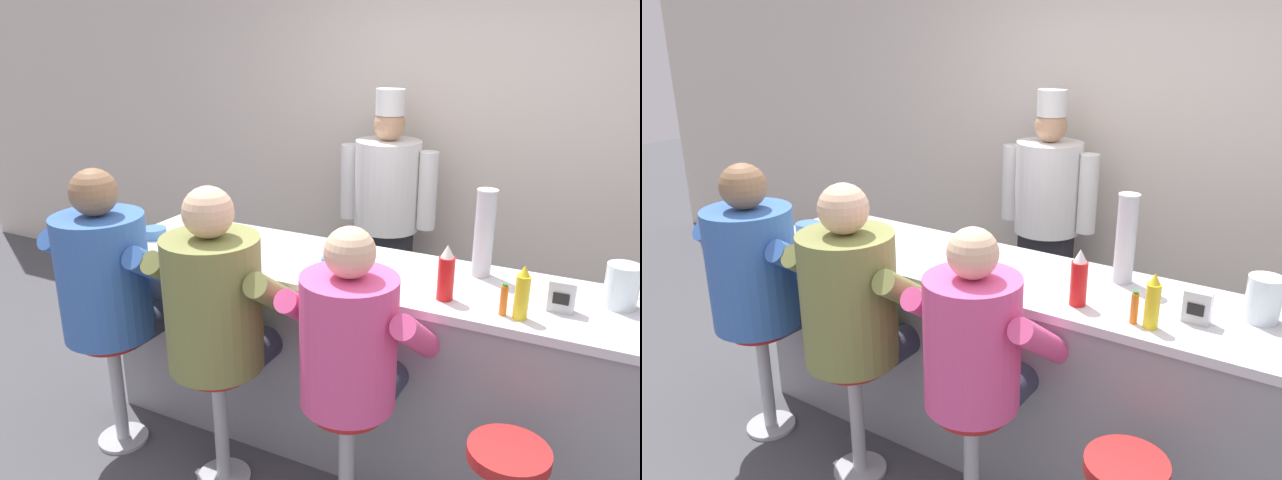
% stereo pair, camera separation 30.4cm
% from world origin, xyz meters
% --- Properties ---
extents(wall_back, '(10.00, 0.06, 2.70)m').
position_xyz_m(wall_back, '(0.00, 1.83, 1.35)').
color(wall_back, beige).
rests_on(wall_back, ground_plane).
extents(diner_counter, '(3.10, 0.65, 0.98)m').
position_xyz_m(diner_counter, '(0.00, 0.33, 0.49)').
color(diner_counter, gray).
rests_on(diner_counter, ground_plane).
extents(ketchup_bottle_red, '(0.07, 0.07, 0.25)m').
position_xyz_m(ketchup_bottle_red, '(0.27, 0.16, 1.10)').
color(ketchup_bottle_red, red).
rests_on(ketchup_bottle_red, diner_counter).
extents(mustard_bottle_yellow, '(0.06, 0.06, 0.23)m').
position_xyz_m(mustard_bottle_yellow, '(0.60, 0.12, 1.09)').
color(mustard_bottle_yellow, yellow).
rests_on(mustard_bottle_yellow, diner_counter).
extents(hot_sauce_bottle_orange, '(0.03, 0.03, 0.14)m').
position_xyz_m(hot_sauce_bottle_orange, '(0.53, 0.12, 1.05)').
color(hot_sauce_bottle_orange, orange).
rests_on(hot_sauce_bottle_orange, diner_counter).
extents(water_pitcher_clear, '(0.16, 0.14, 0.19)m').
position_xyz_m(water_pitcher_clear, '(0.94, 0.42, 1.08)').
color(water_pitcher_clear, silver).
rests_on(water_pitcher_clear, diner_counter).
extents(breakfast_plate, '(0.24, 0.24, 0.05)m').
position_xyz_m(breakfast_plate, '(-1.07, 0.34, 1.00)').
color(breakfast_plate, white).
rests_on(breakfast_plate, diner_counter).
extents(cereal_bowl, '(0.14, 0.14, 0.05)m').
position_xyz_m(cereal_bowl, '(-1.39, 0.22, 1.01)').
color(cereal_bowl, '#4C7FB7').
rests_on(cereal_bowl, diner_counter).
extents(coffee_mug_blue, '(0.12, 0.08, 0.08)m').
position_xyz_m(coffee_mug_blue, '(-0.29, 0.20, 1.02)').
color(coffee_mug_blue, '#4C7AB2').
rests_on(coffee_mug_blue, diner_counter).
extents(cup_stack_steel, '(0.10, 0.10, 0.42)m').
position_xyz_m(cup_stack_steel, '(0.35, 0.50, 1.19)').
color(cup_stack_steel, '#B7BABF').
rests_on(cup_stack_steel, diner_counter).
extents(napkin_dispenser_chrome, '(0.11, 0.06, 0.13)m').
position_xyz_m(napkin_dispenser_chrome, '(0.73, 0.26, 1.05)').
color(napkin_dispenser_chrome, silver).
rests_on(napkin_dispenser_chrome, diner_counter).
extents(diner_seated_blue, '(0.66, 0.65, 1.48)m').
position_xyz_m(diner_seated_blue, '(-1.30, -0.22, 0.91)').
color(diner_seated_blue, '#B2B5BA').
rests_on(diner_seated_blue, ground_plane).
extents(diner_seated_olive, '(0.66, 0.65, 1.47)m').
position_xyz_m(diner_seated_olive, '(-0.64, -0.22, 0.90)').
color(diner_seated_olive, '#B2B5BA').
rests_on(diner_seated_olive, ground_plane).
extents(diner_seated_pink, '(0.59, 0.59, 1.39)m').
position_xyz_m(diner_seated_pink, '(0.01, -0.22, 0.87)').
color(diner_seated_pink, '#B2B5BA').
rests_on(diner_seated_pink, ground_plane).
extents(cook_in_whites_near, '(0.67, 0.43, 1.72)m').
position_xyz_m(cook_in_whites_near, '(-0.52, 1.50, 0.94)').
color(cook_in_whites_near, '#232328').
rests_on(cook_in_whites_near, ground_plane).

